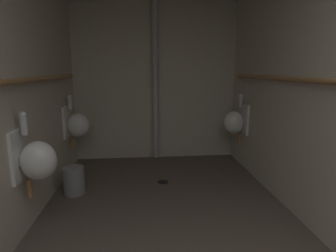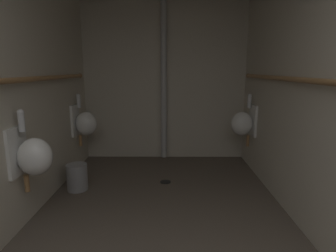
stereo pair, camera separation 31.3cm
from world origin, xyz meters
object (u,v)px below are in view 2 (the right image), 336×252
at_px(floor_drain, 165,182).
at_px(waste_bin, 77,177).
at_px(urinal_left_far, 85,123).
at_px(urinal_left_mid, 33,156).
at_px(urinal_right_mid, 243,123).
at_px(standpipe_back_wall, 164,75).

height_order(floor_drain, waste_bin, waste_bin).
bearing_deg(urinal_left_far, urinal_left_mid, -90.00).
bearing_deg(urinal_right_mid, waste_bin, -161.24).
bearing_deg(urinal_right_mid, urinal_left_far, -179.87).
xyz_separation_m(urinal_right_mid, floor_drain, (-1.11, -0.50, -0.68)).
relative_size(urinal_left_mid, urinal_right_mid, 1.00).
bearing_deg(floor_drain, urinal_right_mid, 24.51).
relative_size(urinal_left_mid, waste_bin, 2.36).
distance_m(urinal_right_mid, waste_bin, 2.35).
height_order(urinal_left_far, waste_bin, urinal_left_far).
xyz_separation_m(urinal_left_mid, waste_bin, (0.10, 0.81, -0.53)).
distance_m(urinal_left_far, floor_drain, 1.44).
bearing_deg(floor_drain, standpipe_back_wall, 92.22).
xyz_separation_m(urinal_right_mid, standpipe_back_wall, (-1.14, 0.49, 0.65)).
relative_size(urinal_left_mid, floor_drain, 5.39).
height_order(urinal_left_mid, standpipe_back_wall, standpipe_back_wall).
relative_size(urinal_right_mid, standpipe_back_wall, 0.29).
bearing_deg(urinal_left_mid, floor_drain, 41.93).
bearing_deg(urinal_left_far, standpipe_back_wall, 23.74).
bearing_deg(waste_bin, urinal_left_mid, -96.80).
relative_size(urinal_left_far, standpipe_back_wall, 0.29).
xyz_separation_m(standpipe_back_wall, waste_bin, (-1.03, -1.22, -1.18)).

